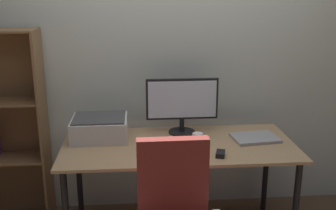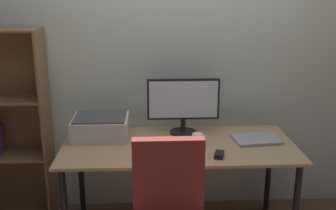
{
  "view_description": "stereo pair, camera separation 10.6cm",
  "coord_description": "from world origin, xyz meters",
  "px_view_note": "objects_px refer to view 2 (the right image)",
  "views": [
    {
      "loc": [
        -0.3,
        -2.6,
        1.79
      ],
      "look_at": [
        -0.08,
        0.02,
        1.02
      ],
      "focal_mm": 42.47,
      "sensor_mm": 36.0,
      "label": 1
    },
    {
      "loc": [
        -0.19,
        -2.61,
        1.79
      ],
      "look_at": [
        -0.08,
        0.02,
        1.02
      ],
      "focal_mm": 42.47,
      "sensor_mm": 36.0,
      "label": 2
    }
  ],
  "objects_px": {
    "desk": "(179,154)",
    "laptop": "(256,139)",
    "keyboard": "(182,155)",
    "printer": "(101,127)",
    "coffee_mug": "(198,140)",
    "mouse": "(219,155)",
    "monitor": "(183,102)",
    "bookshelf": "(6,129)"
  },
  "relations": [
    {
      "from": "desk",
      "to": "laptop",
      "type": "bearing_deg",
      "value": 4.5
    },
    {
      "from": "keyboard",
      "to": "printer",
      "type": "distance_m",
      "value": 0.69
    },
    {
      "from": "keyboard",
      "to": "coffee_mug",
      "type": "height_order",
      "value": "coffee_mug"
    },
    {
      "from": "mouse",
      "to": "laptop",
      "type": "xyz_separation_m",
      "value": [
        0.32,
        0.28,
        -0.01
      ]
    },
    {
      "from": "keyboard",
      "to": "mouse",
      "type": "xyz_separation_m",
      "value": [
        0.24,
        -0.02,
        0.01
      ]
    },
    {
      "from": "monitor",
      "to": "keyboard",
      "type": "xyz_separation_m",
      "value": [
        -0.04,
        -0.45,
        -0.23
      ]
    },
    {
      "from": "laptop",
      "to": "bookshelf",
      "type": "distance_m",
      "value": 1.91
    },
    {
      "from": "monitor",
      "to": "laptop",
      "type": "bearing_deg",
      "value": -19.74
    },
    {
      "from": "mouse",
      "to": "monitor",
      "type": "bearing_deg",
      "value": 130.25
    },
    {
      "from": "keyboard",
      "to": "printer",
      "type": "xyz_separation_m",
      "value": [
        -0.57,
        0.39,
        0.07
      ]
    },
    {
      "from": "monitor",
      "to": "keyboard",
      "type": "bearing_deg",
      "value": -95.41
    },
    {
      "from": "coffee_mug",
      "to": "laptop",
      "type": "xyz_separation_m",
      "value": [
        0.44,
        0.08,
        -0.03
      ]
    },
    {
      "from": "monitor",
      "to": "coffee_mug",
      "type": "height_order",
      "value": "monitor"
    },
    {
      "from": "desk",
      "to": "monitor",
      "type": "relative_size",
      "value": 3.04
    },
    {
      "from": "mouse",
      "to": "bookshelf",
      "type": "distance_m",
      "value": 1.68
    },
    {
      "from": "laptop",
      "to": "bookshelf",
      "type": "bearing_deg",
      "value": 163.57
    },
    {
      "from": "laptop",
      "to": "printer",
      "type": "xyz_separation_m",
      "value": [
        -1.13,
        0.13,
        0.07
      ]
    },
    {
      "from": "coffee_mug",
      "to": "laptop",
      "type": "bearing_deg",
      "value": 10.51
    },
    {
      "from": "laptop",
      "to": "printer",
      "type": "height_order",
      "value": "printer"
    },
    {
      "from": "monitor",
      "to": "printer",
      "type": "distance_m",
      "value": 0.64
    },
    {
      "from": "mouse",
      "to": "coffee_mug",
      "type": "relative_size",
      "value": 1.04
    },
    {
      "from": "mouse",
      "to": "laptop",
      "type": "distance_m",
      "value": 0.42
    },
    {
      "from": "laptop",
      "to": "bookshelf",
      "type": "xyz_separation_m",
      "value": [
        -1.89,
        0.32,
        -0.01
      ]
    },
    {
      "from": "coffee_mug",
      "to": "bookshelf",
      "type": "xyz_separation_m",
      "value": [
        -1.45,
        0.4,
        -0.04
      ]
    },
    {
      "from": "desk",
      "to": "bookshelf",
      "type": "xyz_separation_m",
      "value": [
        -1.32,
        0.36,
        0.08
      ]
    },
    {
      "from": "keyboard",
      "to": "laptop",
      "type": "bearing_deg",
      "value": 23.53
    },
    {
      "from": "mouse",
      "to": "coffee_mug",
      "type": "distance_m",
      "value": 0.23
    },
    {
      "from": "laptop",
      "to": "keyboard",
      "type": "bearing_deg",
      "value": -161.74
    },
    {
      "from": "bookshelf",
      "to": "mouse",
      "type": "bearing_deg",
      "value": -20.77
    },
    {
      "from": "coffee_mug",
      "to": "mouse",
      "type": "bearing_deg",
      "value": -58.5
    },
    {
      "from": "monitor",
      "to": "desk",
      "type": "bearing_deg",
      "value": -101.77
    },
    {
      "from": "mouse",
      "to": "desk",
      "type": "bearing_deg",
      "value": 153.62
    },
    {
      "from": "keyboard",
      "to": "coffee_mug",
      "type": "bearing_deg",
      "value": 54.3
    },
    {
      "from": "desk",
      "to": "keyboard",
      "type": "xyz_separation_m",
      "value": [
        0.01,
        -0.22,
        0.09
      ]
    },
    {
      "from": "monitor",
      "to": "printer",
      "type": "relative_size",
      "value": 1.35
    },
    {
      "from": "desk",
      "to": "coffee_mug",
      "type": "bearing_deg",
      "value": -15.94
    },
    {
      "from": "keyboard",
      "to": "bookshelf",
      "type": "xyz_separation_m",
      "value": [
        -1.33,
        0.58,
        -0.01
      ]
    },
    {
      "from": "monitor",
      "to": "coffee_mug",
      "type": "xyz_separation_m",
      "value": [
        0.08,
        -0.27,
        -0.2
      ]
    },
    {
      "from": "keyboard",
      "to": "bookshelf",
      "type": "distance_m",
      "value": 1.45
    },
    {
      "from": "monitor",
      "to": "laptop",
      "type": "height_order",
      "value": "monitor"
    },
    {
      "from": "mouse",
      "to": "laptop",
      "type": "relative_size",
      "value": 0.3
    },
    {
      "from": "monitor",
      "to": "mouse",
      "type": "height_order",
      "value": "monitor"
    }
  ]
}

